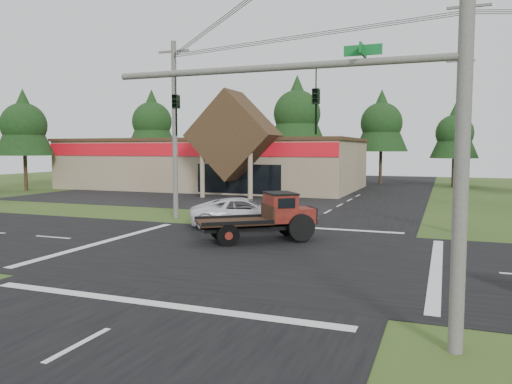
% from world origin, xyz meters
% --- Properties ---
extents(ground, '(120.00, 120.00, 0.00)m').
position_xyz_m(ground, '(0.00, 0.00, 0.00)').
color(ground, '#2F4819').
rests_on(ground, ground).
extents(road_ns, '(12.00, 120.00, 0.02)m').
position_xyz_m(road_ns, '(0.00, 0.00, 0.01)').
color(road_ns, black).
rests_on(road_ns, ground).
extents(road_ew, '(120.00, 12.00, 0.02)m').
position_xyz_m(road_ew, '(0.00, 0.00, 0.01)').
color(road_ew, black).
rests_on(road_ew, ground).
extents(parking_apron, '(28.00, 14.00, 0.02)m').
position_xyz_m(parking_apron, '(-14.00, 19.00, 0.01)').
color(parking_apron, black).
rests_on(parking_apron, ground).
extents(cvs_building, '(30.40, 18.20, 9.19)m').
position_xyz_m(cvs_building, '(-15.70, 29.57, 2.78)').
color(cvs_building, gray).
rests_on(cvs_building, ground).
extents(traffic_signal_mast, '(8.12, 0.24, 7.00)m').
position_xyz_m(traffic_signal_mast, '(5.82, -7.50, 4.43)').
color(traffic_signal_mast, '#595651').
rests_on(traffic_signal_mast, ground).
extents(utility_pole_nr, '(2.00, 0.30, 11.00)m').
position_xyz_m(utility_pole_nr, '(7.50, -7.50, 5.64)').
color(utility_pole_nr, '#595651').
rests_on(utility_pole_nr, ground).
extents(utility_pole_nw, '(2.00, 0.30, 10.50)m').
position_xyz_m(utility_pole_nw, '(-8.00, 8.00, 5.39)').
color(utility_pole_nw, '#595651').
rests_on(utility_pole_nw, ground).
extents(utility_pole_ne, '(2.00, 0.30, 11.50)m').
position_xyz_m(utility_pole_ne, '(8.00, 8.00, 5.89)').
color(utility_pole_ne, '#595651').
rests_on(utility_pole_ne, ground).
extents(utility_pole_n, '(2.00, 0.30, 11.20)m').
position_xyz_m(utility_pole_n, '(8.00, 22.00, 5.74)').
color(utility_pole_n, '#595651').
rests_on(utility_pole_n, ground).
extents(tree_row_a, '(6.72, 6.72, 12.12)m').
position_xyz_m(tree_row_a, '(-30.00, 40.00, 8.05)').
color(tree_row_a, '#332316').
rests_on(tree_row_a, ground).
extents(tree_row_b, '(5.60, 5.60, 10.10)m').
position_xyz_m(tree_row_b, '(-20.00, 42.00, 6.70)').
color(tree_row_b, '#332316').
rests_on(tree_row_b, ground).
extents(tree_row_c, '(7.28, 7.28, 13.13)m').
position_xyz_m(tree_row_c, '(-10.00, 41.00, 8.72)').
color(tree_row_c, '#332316').
rests_on(tree_row_c, ground).
extents(tree_row_d, '(6.16, 6.16, 11.11)m').
position_xyz_m(tree_row_d, '(0.00, 42.00, 7.38)').
color(tree_row_d, '#332316').
rests_on(tree_row_d, ground).
extents(tree_row_e, '(5.04, 5.04, 9.09)m').
position_xyz_m(tree_row_e, '(8.00, 40.00, 6.03)').
color(tree_row_e, '#332316').
rests_on(tree_row_e, ground).
extents(tree_side_w, '(5.60, 5.60, 10.10)m').
position_xyz_m(tree_side_w, '(-32.00, 20.00, 6.70)').
color(tree_side_w, '#332316').
rests_on(tree_side_w, ground).
extents(antique_flatbed_truck, '(5.53, 4.80, 2.24)m').
position_xyz_m(antique_flatbed_truck, '(-0.66, 2.60, 1.12)').
color(antique_flatbed_truck, '#580C11').
rests_on(antique_flatbed_truck, ground).
extents(white_pickup, '(6.24, 4.67, 1.58)m').
position_xyz_m(white_pickup, '(-2.75, 6.08, 0.79)').
color(white_pickup, white).
rests_on(white_pickup, ground).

